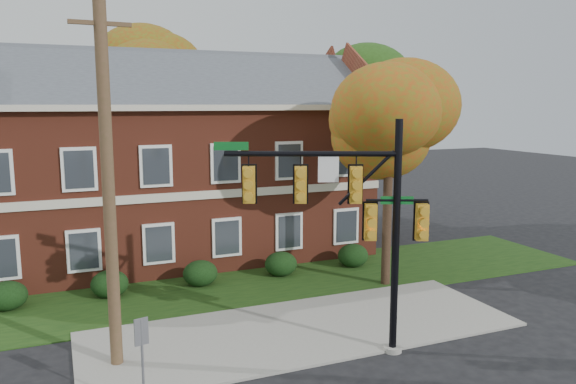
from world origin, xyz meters
name	(u,v)px	position (x,y,z in m)	size (l,w,h in m)	color
ground	(317,342)	(0.00, 0.00, 0.00)	(120.00, 120.00, 0.00)	black
sidewalk	(303,329)	(0.00, 1.00, 0.04)	(14.00, 5.00, 0.08)	gray
grass_strip	(253,284)	(0.00, 6.00, 0.02)	(30.00, 6.00, 0.04)	#193811
apartment_building	(171,152)	(-2.00, 11.95, 4.99)	(18.80, 8.80, 9.74)	brown
hedge_far_left	(7,296)	(-9.00, 6.70, 0.53)	(1.40, 1.26, 1.05)	black
hedge_left	(110,284)	(-5.50, 6.70, 0.53)	(1.40, 1.26, 1.05)	black
hedge_center	(200,273)	(-2.00, 6.70, 0.53)	(1.40, 1.26, 1.05)	black
hedge_right	(281,264)	(1.50, 6.70, 0.53)	(1.40, 1.26, 1.05)	black
hedge_far_right	(353,256)	(5.00, 6.70, 0.53)	(1.40, 1.26, 1.05)	black
tree_near_right	(397,120)	(5.22, 3.87, 6.67)	(4.50, 4.25, 8.58)	black
tree_right_rear	(370,89)	(9.31, 12.81, 8.12)	(6.30, 5.95, 10.62)	black
tree_far_rear	(166,78)	(-0.66, 19.79, 8.84)	(6.84, 6.46, 11.52)	black
traffic_signal	(353,211)	(0.66, -0.97, 4.26)	(5.71, 2.58, 6.86)	gray
utility_pole	(108,185)	(-5.85, 0.75, 5.12)	(1.57, 0.36, 10.09)	#4E3D24
sign_post	(142,349)	(-5.50, -2.00, 1.59)	(0.34, 0.13, 2.34)	slate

